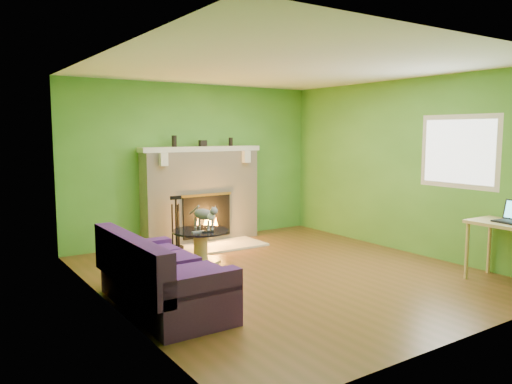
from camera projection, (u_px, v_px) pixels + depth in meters
The scene contains 21 objects.
floor at pixel (286, 273), 6.43m from camera, with size 5.00×5.00×0.00m, color brown.
ceiling at pixel (287, 67), 6.12m from camera, with size 5.00×5.00×0.00m, color white.
wall_back at pixel (196, 163), 8.33m from camera, with size 5.00×5.00×0.00m, color #43832B.
wall_front at pixel (466, 193), 4.21m from camera, with size 5.00×5.00×0.00m, color #43832B.
wall_left at pixel (109, 183), 5.03m from camera, with size 5.00×5.00×0.00m, color #43832B.
wall_right at pixel (405, 166), 7.52m from camera, with size 5.00×5.00×0.00m, color #43832B.
window_frame at pixel (459, 152), 6.74m from camera, with size 1.20×1.20×0.00m, color silver.
window_pane at pixel (459, 152), 6.74m from camera, with size 1.06×1.06×0.00m, color white.
fireplace at pixel (201, 195), 8.24m from camera, with size 2.10×0.46×1.58m.
hearth at pixel (217, 246), 7.91m from camera, with size 1.50×0.75×0.03m, color beige.
mantel at pixel (201, 149), 8.14m from camera, with size 2.10×0.28×0.08m, color silver.
sofa at pixel (159, 279), 5.13m from camera, with size 0.85×1.77×0.79m.
coffee_table at pixel (201, 243), 7.00m from camera, with size 0.79×0.79×0.45m.
cat at pixel (204, 217), 7.04m from camera, with size 0.20×0.56×0.35m, color slate, non-canonical shape.
remote_silver at pixel (198, 232), 6.82m from camera, with size 0.17×0.04×0.02m, color gray.
remote_black at pixel (208, 232), 6.84m from camera, with size 0.16×0.04×0.02m, color black.
laptop at pixel (511, 212), 5.88m from camera, with size 0.30×0.35×0.26m, color black, non-canonical shape.
fire_tools at pixel (176, 222), 7.63m from camera, with size 0.22×0.22×0.82m, color black, non-canonical shape.
mantel_vase_left at pixel (174, 141), 7.89m from camera, with size 0.08×0.08×0.18m, color black.
mantel_vase_right at pixel (231, 142), 8.47m from camera, with size 0.07×0.07×0.14m, color black.
mantel_box at pixel (203, 143), 8.17m from camera, with size 0.12×0.08×0.10m, color black.
Camera 1 is at (-3.81, -4.98, 1.81)m, focal length 35.00 mm.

